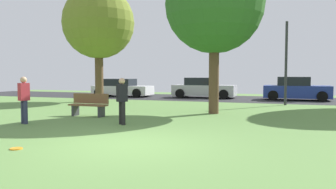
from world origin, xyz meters
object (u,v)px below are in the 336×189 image
frisbee_disc (16,149)px  parked_car_white (122,88)px  park_bench (89,105)px  parked_car_silver (204,89)px  street_lamp_post (286,63)px  oak_tree_center (214,4)px  parked_car_blue (296,90)px  person_thrower (122,99)px  person_bystander (24,98)px  maple_tree_far (99,23)px

frisbee_disc → parked_car_white: parked_car_white is taller
parked_car_white → park_bench: (4.29, -11.14, -0.15)m
parked_car_silver → street_lamp_post: (5.52, -4.06, 1.60)m
oak_tree_center → street_lamp_post: bearing=61.1°
street_lamp_post → oak_tree_center: bearing=-118.9°
parked_car_white → parked_car_blue: (12.28, 0.51, 0.08)m
oak_tree_center → person_thrower: 6.02m
oak_tree_center → parked_car_silver: 10.38m
person_thrower → person_bystander: person_bystander is taller
parked_car_white → street_lamp_post: street_lamp_post is taller
maple_tree_far → street_lamp_post: (10.93, 1.02, -2.55)m
person_thrower → street_lamp_post: 10.69m
person_thrower → park_bench: person_thrower is taller
parked_car_white → parked_car_silver: bearing=5.9°
oak_tree_center → frisbee_disc: (-2.75, -8.25, -4.60)m
parked_car_silver → park_bench: 11.93m
parked_car_silver → park_bench: size_ratio=2.74×
maple_tree_far → parked_car_white: bearing=99.3°
maple_tree_far → person_bystander: size_ratio=4.41×
maple_tree_far → parked_car_silver: maple_tree_far is taller
person_thrower → maple_tree_far: bearing=-110.6°
oak_tree_center → parked_car_silver: oak_tree_center is taller
park_bench → street_lamp_post: (7.37, 7.72, 1.79)m
parked_car_white → street_lamp_post: bearing=-16.4°
oak_tree_center → person_thrower: oak_tree_center is taller
person_bystander → parked_car_silver: size_ratio=0.36×
maple_tree_far → person_thrower: (5.86, -8.29, -3.96)m
person_thrower → parked_car_blue: size_ratio=0.38×
maple_tree_far → person_thrower: 10.90m
park_bench → parked_car_blue: bearing=-124.4°
parked_car_blue → maple_tree_far: bearing=-156.8°
maple_tree_far → person_thrower: size_ratio=4.53×
person_bystander → frisbee_disc: bearing=-120.9°
parked_car_white → parked_car_silver: parked_car_silver is taller
person_bystander → park_bench: bearing=-0.7°
person_thrower → street_lamp_post: size_ratio=0.35×
oak_tree_center → person_bystander: (-5.42, -5.09, -3.73)m
parked_car_silver → parked_car_white: bearing=-174.1°
maple_tree_far → person_bystander: maple_tree_far is taller
oak_tree_center → person_thrower: (-2.21, -4.14, -3.76)m
person_thrower → street_lamp_post: street_lamp_post is taller
parked_car_silver → parked_car_blue: parked_car_blue is taller
frisbee_disc → parked_car_white: bearing=109.8°
person_thrower → parked_car_silver: 13.38m
person_thrower → parked_car_silver: (-0.45, 13.37, -0.19)m
person_thrower → parked_car_silver: person_thrower is taller
oak_tree_center → person_bystander: 8.32m
parked_car_white → person_thrower: bearing=-62.6°
oak_tree_center → person_thrower: size_ratio=4.32×
frisbee_disc → parked_car_blue: 18.45m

